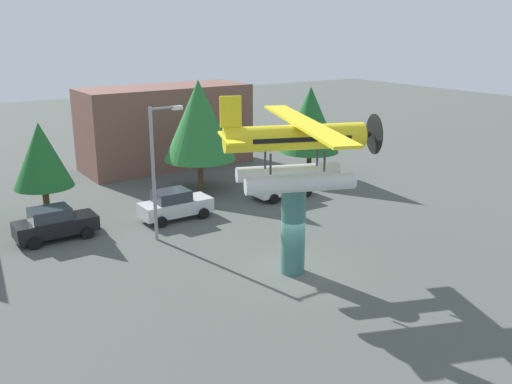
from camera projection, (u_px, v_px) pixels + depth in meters
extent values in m
plane|color=#4C514C|center=(292.00, 272.00, 26.25)|extent=(140.00, 140.00, 0.00)
cylinder|color=#386B66|center=(293.00, 230.00, 25.66)|extent=(1.10, 1.10, 4.15)
cylinder|color=silver|center=(301.00, 184.00, 24.03)|extent=(4.72, 2.43, 0.70)
cylinder|color=#333338|center=(325.00, 161.00, 24.52)|extent=(0.13, 0.13, 0.90)
cylinder|color=#333338|center=(271.00, 164.00, 24.03)|extent=(0.13, 0.13, 0.90)
cylinder|color=silver|center=(288.00, 172.00, 25.91)|extent=(4.72, 2.43, 0.70)
cylinder|color=#333338|center=(317.00, 156.00, 25.46)|extent=(0.13, 0.13, 0.90)
cylinder|color=#333338|center=(265.00, 159.00, 24.97)|extent=(0.13, 0.13, 0.90)
cylinder|color=yellow|center=(295.00, 137.00, 24.46)|extent=(6.17, 3.32, 1.10)
cube|color=black|center=(299.00, 137.00, 24.50)|extent=(4.45, 2.67, 0.20)
cone|color=#262628|center=(366.00, 134.00, 25.13)|extent=(0.98, 1.08, 0.88)
cylinder|color=black|center=(374.00, 134.00, 25.21)|extent=(0.71, 1.69, 1.80)
cube|color=yellow|center=(304.00, 123.00, 24.37)|extent=(4.88, 10.07, 0.12)
cube|color=yellow|center=(231.00, 138.00, 23.86)|extent=(1.69, 2.86, 0.10)
cube|color=yellow|center=(231.00, 112.00, 23.55)|extent=(0.88, 0.45, 1.30)
cube|color=black|center=(56.00, 226.00, 30.09)|extent=(4.20, 1.70, 0.80)
cube|color=#2D333D|center=(50.00, 214.00, 29.75)|extent=(2.00, 1.56, 0.64)
cylinder|color=black|center=(87.00, 233.00, 30.22)|extent=(0.64, 0.22, 0.64)
cylinder|color=black|center=(77.00, 224.00, 31.65)|extent=(0.64, 0.22, 0.64)
cylinder|color=black|center=(35.00, 244.00, 28.77)|extent=(0.64, 0.22, 0.64)
cylinder|color=black|center=(26.00, 233.00, 30.19)|extent=(0.64, 0.22, 0.64)
cube|color=silver|center=(176.00, 207.00, 33.22)|extent=(4.20, 1.70, 0.80)
cube|color=#2D333D|center=(171.00, 196.00, 32.88)|extent=(2.00, 1.56, 0.64)
cylinder|color=black|center=(204.00, 213.00, 33.34)|extent=(0.64, 0.22, 0.64)
cylinder|color=black|center=(189.00, 206.00, 34.77)|extent=(0.64, 0.22, 0.64)
cylinder|color=black|center=(162.00, 222.00, 31.89)|extent=(0.64, 0.22, 0.64)
cylinder|color=black|center=(148.00, 214.00, 33.32)|extent=(0.64, 0.22, 0.64)
cube|color=white|center=(283.00, 186.00, 37.43)|extent=(4.20, 1.70, 0.80)
cube|color=#2D333D|center=(280.00, 176.00, 37.09)|extent=(2.00, 1.56, 0.64)
cylinder|color=black|center=(307.00, 192.00, 37.55)|extent=(0.64, 0.22, 0.64)
cylinder|color=black|center=(291.00, 186.00, 38.98)|extent=(0.64, 0.22, 0.64)
cylinder|color=black|center=(274.00, 199.00, 36.10)|extent=(0.64, 0.22, 0.64)
cylinder|color=black|center=(258.00, 192.00, 37.53)|extent=(0.64, 0.22, 0.64)
cylinder|color=gray|center=(154.00, 176.00, 29.19)|extent=(0.18, 0.18, 7.03)
cylinder|color=gray|center=(165.00, 108.00, 28.65)|extent=(1.60, 0.12, 0.12)
cube|color=silver|center=(177.00, 108.00, 29.04)|extent=(0.50, 0.28, 0.20)
cube|color=brown|center=(166.00, 127.00, 45.10)|extent=(13.25, 5.02, 6.35)
cylinder|color=brown|center=(47.00, 205.00, 32.49)|extent=(0.36, 0.36, 2.14)
cone|color=#1E6028|center=(41.00, 155.00, 31.67)|extent=(3.31, 3.31, 3.67)
cylinder|color=brown|center=(201.00, 175.00, 38.90)|extent=(0.36, 0.36, 2.17)
cone|color=#287033|center=(199.00, 120.00, 37.83)|extent=(4.82, 4.82, 5.36)
cylinder|color=brown|center=(309.00, 165.00, 41.95)|extent=(0.36, 0.36, 2.01)
cone|color=#1E6028|center=(310.00, 120.00, 40.99)|extent=(4.26, 4.26, 4.73)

